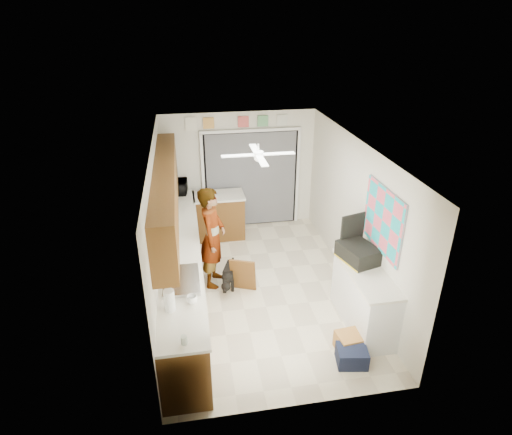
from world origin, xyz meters
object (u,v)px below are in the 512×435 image
microwave (179,187)px  cardboard_box (352,342)px  soap_bottle (171,230)px  suitcase (358,253)px  cup (192,299)px  paper_towel_roll (169,300)px  dog (230,275)px  navy_crate (352,356)px  man (212,237)px

microwave → cardboard_box: 4.66m
microwave → soap_bottle: size_ratio=1.44×
microwave → suitcase: microwave is taller
soap_bottle → cup: bearing=-81.8°
soap_bottle → suitcase: size_ratio=0.55×
cup → cardboard_box: 2.33m
soap_bottle → cardboard_box: bearing=-39.4°
paper_towel_roll → dog: size_ratio=0.50×
suitcase → cardboard_box: 1.28m
soap_bottle → cardboard_box: size_ratio=0.75×
cup → suitcase: suitcase is taller
suitcase → cardboard_box: suitcase is taller
soap_bottle → navy_crate: (2.32, -2.23, -0.98)m
paper_towel_roll → man: size_ratio=0.16×
microwave → soap_bottle: (-0.14, -1.97, 0.03)m
microwave → navy_crate: size_ratio=1.16×
cup → navy_crate: cup is taller
microwave → cup: size_ratio=3.36×
cardboard_box → man: 2.77m
suitcase → man: bearing=134.4°
suitcase → cup: bearing=178.1°
suitcase → navy_crate: suitcase is taller
microwave → cardboard_box: bearing=-146.0°
cardboard_box → suitcase: bearing=68.8°
microwave → navy_crate: 4.83m
man → cardboard_box: bearing=-122.3°
microwave → soap_bottle: soap_bottle is taller
soap_bottle → suitcase: 2.98m
cup → navy_crate: bearing=-12.1°
cup → dog: bearing=68.1°
microwave → man: (0.51, -1.95, -0.18)m
microwave → man: man is taller
cup → cardboard_box: size_ratio=0.32×
cup → paper_towel_roll: size_ratio=0.48×
suitcase → dog: (-1.82, 1.01, -0.84)m
cardboard_box → man: bearing=131.3°
navy_crate → dog: dog is taller
navy_crate → dog: (-1.40, 2.08, 0.10)m
cup → dog: cup is taller
soap_bottle → cardboard_box: 3.28m
paper_towel_roll → dog: 2.15m
suitcase → man: 2.40m
suitcase → paper_towel_roll: bearing=178.7°
paper_towel_roll → navy_crate: bearing=-8.3°
soap_bottle → suitcase: bearing=-23.1°
soap_bottle → paper_towel_roll: bearing=-90.5°
microwave → soap_bottle: bearing=180.0°
man → dog: size_ratio=3.09×
dog → navy_crate: bearing=-37.0°
man → suitcase: bearing=-103.2°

